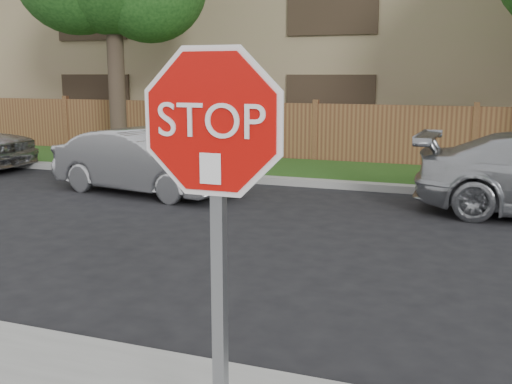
% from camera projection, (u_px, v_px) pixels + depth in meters
% --- Properties ---
extents(far_curb, '(70.00, 0.30, 0.15)m').
position_uv_depth(far_curb, '(470.00, 193.00, 11.73)').
color(far_curb, gray).
rests_on(far_curb, ground).
extents(grass_strip, '(70.00, 3.00, 0.12)m').
position_uv_depth(grass_strip, '(471.00, 180.00, 13.25)').
color(grass_strip, '#1E4714').
rests_on(grass_strip, ground).
extents(fence, '(70.00, 0.12, 1.60)m').
position_uv_depth(fence, '(475.00, 139.00, 14.58)').
color(fence, brown).
rests_on(fence, ground).
extents(apartment_building, '(35.20, 9.20, 7.20)m').
position_uv_depth(apartment_building, '(483.00, 37.00, 19.19)').
color(apartment_building, '#92845A').
rests_on(apartment_building, ground).
extents(stop_sign, '(1.01, 0.13, 2.55)m').
position_uv_depth(stop_sign, '(214.00, 188.00, 2.92)').
color(stop_sign, gray).
rests_on(stop_sign, sidewalk_near).
extents(sedan_left, '(4.06, 2.00, 1.28)m').
position_uv_depth(sedan_left, '(144.00, 162.00, 12.00)').
color(sedan_left, '#A8A9AD').
rests_on(sedan_left, ground).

